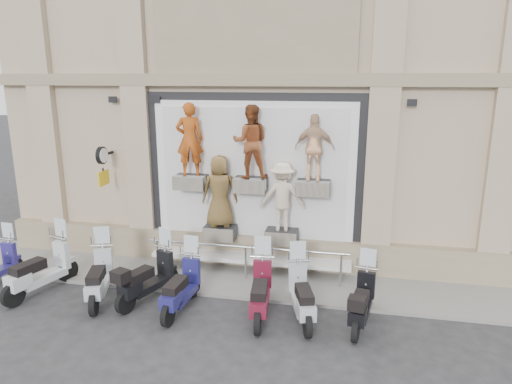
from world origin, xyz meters
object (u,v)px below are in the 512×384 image
guard_rail (246,264)px  scooter_g (302,286)px  scooter_e (181,278)px  scooter_c (98,268)px  scooter_h (362,292)px  scooter_b (39,260)px  scooter_f (260,282)px  scooter_d (147,269)px  clock_sign_bracket (103,161)px

guard_rail → scooter_g: size_ratio=2.74×
scooter_e → guard_rail: bearing=62.0°
scooter_c → scooter_g: size_ratio=1.03×
scooter_h → scooter_c: bearing=-169.4°
scooter_b → scooter_h: (7.26, 0.05, -0.10)m
scooter_f → scooter_d: bearing=169.3°
scooter_e → scooter_h: (3.79, 0.15, -0.03)m
scooter_e → scooter_f: (1.71, 0.09, 0.03)m
scooter_b → scooter_h: 7.26m
scooter_d → scooter_c: bearing=-149.5°
clock_sign_bracket → scooter_e: bearing=-36.9°
guard_rail → scooter_f: (0.68, -1.59, 0.32)m
guard_rail → scooter_g: scooter_g is taller
scooter_b → scooter_e: bearing=14.2°
scooter_c → scooter_f: 3.69m
scooter_c → scooter_f: bearing=-18.5°
guard_rail → clock_sign_bracket: size_ratio=4.96×
scooter_g → scooter_h: size_ratio=1.04×
scooter_c → scooter_g: bearing=-18.0°
clock_sign_bracket → scooter_b: 2.91m
scooter_c → scooter_g: 4.55m
clock_sign_bracket → guard_rail: bearing=-6.8°
clock_sign_bracket → scooter_b: size_ratio=0.51×
scooter_h → scooter_b: bearing=-169.8°
scooter_b → scooter_f: size_ratio=1.05×
guard_rail → scooter_e: 2.00m
guard_rail → scooter_b: scooter_b is taller
scooter_b → scooter_h: bearing=16.3°
scooter_e → scooter_f: scooter_f is taller
clock_sign_bracket → scooter_f: clock_sign_bracket is taller
scooter_c → scooter_e: (1.97, -0.08, -0.02)m
clock_sign_bracket → scooter_b: (-0.61, -2.04, -1.98)m
scooter_c → scooter_h: 5.76m
clock_sign_bracket → scooter_c: (0.89, -2.07, -2.03)m
scooter_c → scooter_d: size_ratio=1.00×
scooter_h → clock_sign_bracket: bearing=173.2°
scooter_b → scooter_f: 5.19m
scooter_d → scooter_g: 3.47m
guard_rail → scooter_f: bearing=-67.0°
scooter_d → scooter_e: size_ratio=1.02×
scooter_e → scooter_h: size_ratio=1.04×
clock_sign_bracket → scooter_d: bearing=-43.5°
scooter_d → scooter_f: bearing=15.8°
scooter_d → scooter_e: 0.94m
scooter_b → scooter_g: 6.05m
scooter_c → scooter_g: (4.55, 0.06, -0.02)m
scooter_c → scooter_h: size_ratio=1.07×
scooter_f → scooter_h: scooter_f is taller
clock_sign_bracket → scooter_g: size_ratio=0.55×
scooter_d → scooter_h: bearing=18.4°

